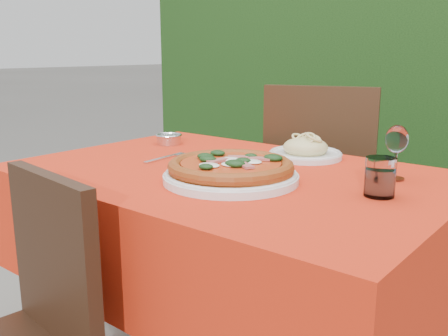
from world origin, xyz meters
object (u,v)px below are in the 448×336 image
Objects in this scene: chair_near at (21,328)px; pizza_plate at (231,170)px; water_glass at (380,179)px; steel_ramekin at (169,140)px; fork at (161,159)px; pasta_plate at (305,150)px; wine_glass at (397,142)px; chair_far at (321,184)px.

pizza_plate is at bearing 75.37° from chair_near.
steel_ramekin is (-0.89, 0.17, -0.03)m from water_glass.
water_glass is 1.06× the size of steel_ramekin.
fork is (-0.35, 0.07, -0.03)m from pizza_plate.
water_glass is 0.91m from steel_ramekin.
pasta_plate is 0.54m from steel_ramekin.
steel_ramekin is at bearing 118.51° from chair_near.
steel_ramekin is (-0.86, -0.01, -0.09)m from wine_glass.
steel_ramekin is at bearing -168.29° from pasta_plate.
steel_ramekin is at bearing 169.14° from water_glass.
steel_ramekin is at bearing 33.50° from chair_far.
fork is 0.28m from steel_ramekin.
chair_near is at bearing -123.44° from wine_glass.
pasta_plate is (0.20, 0.91, 0.30)m from chair_near.
water_glass is at bearing -80.09° from wine_glass.
pasta_plate is 0.48m from fork.
chair_far is at bearing 127.23° from water_glass.
water_glass reaches higher than pasta_plate.
chair_far is 0.83m from pizza_plate.
pizza_plate is 2.59× the size of wine_glass.
fork is at bearing 110.43° from chair_near.
chair_far reaches higher than pizza_plate.
chair_near is 0.91m from steel_ramekin.
chair_near is 5.43× the size of wine_glass.
water_glass is at bearing 108.24° from chair_far.
chair_far is (0.06, 1.30, 0.08)m from chair_near.
chair_far reaches higher than chair_near.
pizza_plate is 0.36m from fork.
chair_near is 0.85× the size of chair_far.
pasta_plate is 1.18× the size of fork.
steel_ramekin is at bearing 151.41° from pizza_plate.
wine_glass reaches higher than steel_ramekin.
water_glass is at bearing 54.73° from chair_near.
water_glass is (0.57, 0.63, 0.32)m from chair_near.
chair_far reaches higher than wine_glass.
steel_ramekin is (-0.38, -0.50, 0.21)m from chair_far.
wine_glass is at bearing 41.52° from pizza_plate.
chair_far is 0.47m from pasta_plate.
chair_far is at bearing 94.04° from chair_near.
fork is (-0.21, -0.71, 0.20)m from chair_far.
wine_glass reaches higher than water_glass.
chair_near is 3.43× the size of pasta_plate.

